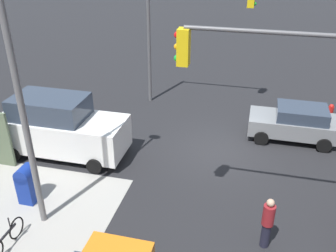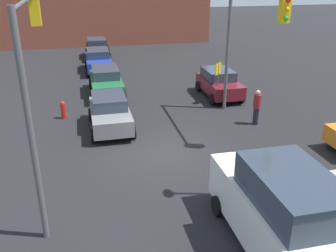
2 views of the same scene
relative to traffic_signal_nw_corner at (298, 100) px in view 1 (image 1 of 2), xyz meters
name	(u,v)px [view 1 (image 1 of 2)]	position (x,y,z in m)	size (l,w,h in m)	color
ground_plane	(220,151)	(2.34, -4.50, -4.64)	(120.00, 120.00, 0.00)	black
traffic_signal_nw_corner	(298,100)	(0.00, 0.00, 0.00)	(5.66, 0.36, 6.50)	#59595B
traffic_signal_se_corner	(188,20)	(4.77, -9.00, -0.01)	(5.41, 0.36, 6.50)	#59595B
street_lamp_corner	(28,85)	(7.44, 0.94, 0.06)	(1.01, 2.59, 8.00)	slate
mailbox_blue	(27,183)	(8.54, 0.50, -3.88)	(0.56, 0.64, 1.43)	navy
fire_hydrant	(330,113)	(-2.66, -8.70, -4.16)	(0.26, 0.26, 0.94)	red
sedan_gray	(295,122)	(-0.80, -6.43, -3.80)	(3.92, 2.02, 1.62)	slate
van_white_delivery	(60,127)	(8.92, -2.70, -3.36)	(5.40, 2.32, 2.62)	white
pedestrian_crossing	(267,222)	(0.34, 0.70, -3.71)	(0.36, 0.36, 1.78)	maroon
bicycle_leaning_on_fence	(6,239)	(7.94, 2.70, -4.30)	(0.05, 1.75, 0.97)	black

